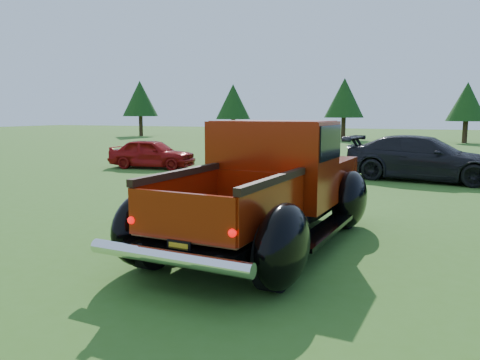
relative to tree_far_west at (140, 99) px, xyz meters
The scene contains 9 objects.
ground 37.37m from the tree_far_west, 53.75° to the right, with size 120.00×120.00×0.00m, color #35611B.
tree_far_west is the anchor object (origin of this frame).
tree_west 10.06m from the tree_far_west, ahead, with size 2.94×2.94×4.60m.
tree_mid_left 19.03m from the tree_far_west, ahead, with size 3.20×3.20×5.00m.
tree_mid_right 28.01m from the tree_far_west, ahead, with size 2.82×2.82×4.40m.
pickup_truck 38.38m from the tree_far_west, 52.65° to the right, with size 2.92×5.64×2.04m.
show_car_red 27.23m from the tree_far_west, 55.07° to the right, with size 1.37×3.41×1.16m, color maroon.
show_car_yellow 30.33m from the tree_far_west, 47.25° to the right, with size 1.41×4.03×1.33m, color #A37615.
show_car_grey 33.69m from the tree_far_west, 40.52° to the right, with size 2.02×4.97×1.44m, color black.
Camera 1 is at (3.69, -7.99, 2.17)m, focal length 35.00 mm.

